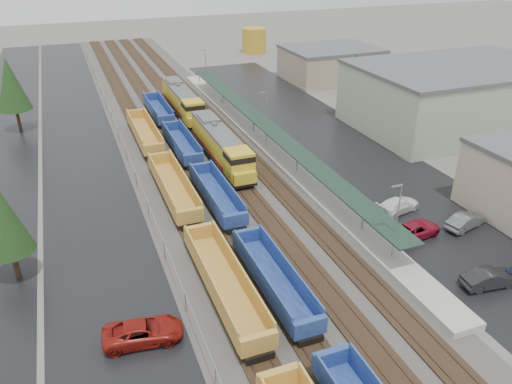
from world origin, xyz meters
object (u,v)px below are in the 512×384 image
(well_string_yellow, at_px, (224,283))
(storage_tank, at_px, (254,40))
(parked_car_east_b, at_px, (415,230))
(parked_car_east_e, at_px, (466,221))
(locomotive_trail, at_px, (183,101))
(well_string_blue, at_px, (241,231))
(parked_car_east_a, at_px, (490,278))
(locomotive_lead, at_px, (221,146))
(parked_car_west_c, at_px, (143,332))
(parked_car_east_c, at_px, (398,205))

(well_string_yellow, distance_m, storage_tank, 96.90)
(parked_car_east_b, relative_size, parked_car_east_e, 1.15)
(locomotive_trail, relative_size, well_string_blue, 0.21)
(parked_car_east_a, bearing_deg, locomotive_trail, 19.81)
(locomotive_lead, height_order, well_string_yellow, locomotive_lead)
(locomotive_trail, bearing_deg, parked_car_west_c, -106.90)
(parked_car_east_a, bearing_deg, parked_car_east_c, 4.03)
(locomotive_lead, relative_size, storage_tank, 3.28)
(storage_tank, distance_m, parked_car_east_a, 97.80)
(locomotive_lead, distance_m, storage_tank, 69.86)
(parked_car_east_a, distance_m, parked_car_east_b, 8.87)
(parked_car_east_a, bearing_deg, parked_car_east_b, 11.72)
(locomotive_lead, xyz_separation_m, well_string_yellow, (-8.00, -25.97, -1.15))
(parked_car_west_c, relative_size, parked_car_east_e, 1.22)
(well_string_yellow, bearing_deg, locomotive_lead, 72.88)
(parked_car_east_c, distance_m, parked_car_east_e, 6.87)
(parked_car_east_b, bearing_deg, locomotive_lead, 17.58)
(locomotive_lead, bearing_deg, parked_car_east_b, -62.85)
(parked_car_east_c, bearing_deg, parked_car_east_e, -153.53)
(locomotive_lead, relative_size, locomotive_trail, 1.00)
(locomotive_lead, relative_size, well_string_blue, 0.21)
(locomotive_lead, height_order, parked_car_east_a, locomotive_lead)
(well_string_blue, bearing_deg, locomotive_lead, 78.01)
(parked_car_west_c, bearing_deg, storage_tank, -18.72)
(parked_car_east_e, bearing_deg, well_string_blue, 61.19)
(parked_car_west_c, bearing_deg, parked_car_east_c, -65.04)
(locomotive_trail, bearing_deg, well_string_yellow, -99.66)
(parked_car_east_b, xyz_separation_m, parked_car_east_c, (1.35, 4.78, 0.02))
(parked_car_west_c, distance_m, parked_car_east_a, 28.65)
(locomotive_trail, bearing_deg, well_string_blue, -95.73)
(locomotive_lead, xyz_separation_m, parked_car_east_e, (18.11, -24.55, -1.60))
(parked_car_east_c, bearing_deg, parked_car_west_c, 94.74)
(locomotive_trail, height_order, well_string_yellow, locomotive_trail)
(well_string_yellow, relative_size, parked_car_west_c, 15.62)
(parked_car_east_b, bearing_deg, parked_car_east_a, 176.12)
(locomotive_lead, bearing_deg, parked_car_west_c, -117.72)
(well_string_yellow, height_order, parked_car_east_c, well_string_yellow)
(well_string_blue, distance_m, parked_car_east_e, 22.84)
(locomotive_lead, distance_m, parked_car_east_e, 30.55)
(parked_car_east_a, bearing_deg, well_string_blue, 56.80)
(locomotive_lead, relative_size, parked_car_east_b, 3.60)
(parked_car_east_b, bearing_deg, well_string_yellow, 85.79)
(well_string_blue, distance_m, parked_car_east_b, 17.16)
(well_string_yellow, relative_size, parked_car_east_b, 16.59)
(locomotive_trail, height_order, parked_car_east_c, locomotive_trail)
(parked_car_east_b, height_order, parked_car_east_c, parked_car_east_c)
(locomotive_trail, xyz_separation_m, parked_car_east_a, (13.22, -53.90, -1.58))
(storage_tank, bearing_deg, parked_car_east_e, -96.95)
(locomotive_trail, xyz_separation_m, well_string_yellow, (-8.00, -46.97, -1.15))
(locomotive_lead, bearing_deg, well_string_blue, -101.99)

